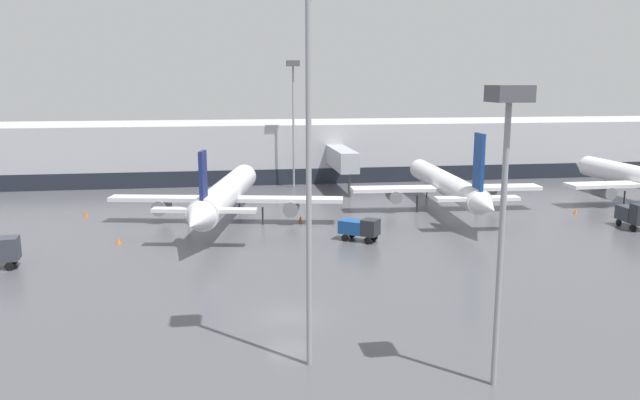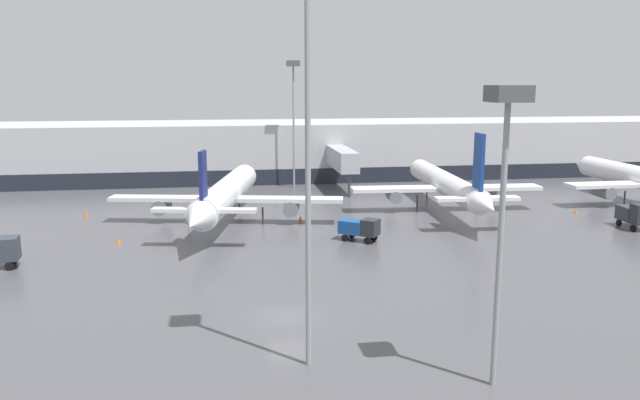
{
  "view_description": "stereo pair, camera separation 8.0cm",
  "coord_description": "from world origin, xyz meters",
  "px_view_note": "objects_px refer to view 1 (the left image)",
  "views": [
    {
      "loc": [
        -3.85,
        -39.39,
        15.52
      ],
      "look_at": [
        6.16,
        25.39,
        3.0
      ],
      "focal_mm": 35.0,
      "sensor_mm": 36.0,
      "label": 1
    },
    {
      "loc": [
        -3.77,
        -39.4,
        15.52
      ],
      "look_at": [
        6.16,
        25.39,
        3.0
      ],
      "focal_mm": 35.0,
      "sensor_mm": 36.0,
      "label": 2
    }
  ],
  "objects_px": {
    "traffic_cone_2": "(300,219)",
    "traffic_cone_3": "(575,211)",
    "apron_light_mast_2": "(506,148)",
    "parked_jet_3": "(447,184)",
    "service_truck_2": "(635,214)",
    "parked_jet_2": "(226,194)",
    "service_truck_0": "(360,228)",
    "apron_light_mast_4": "(293,88)",
    "apron_light_mast_3": "(308,45)",
    "traffic_cone_0": "(86,213)",
    "traffic_cone_4": "(119,241)"
  },
  "relations": [
    {
      "from": "parked_jet_2",
      "to": "service_truck_0",
      "type": "height_order",
      "value": "parked_jet_2"
    },
    {
      "from": "parked_jet_2",
      "to": "traffic_cone_2",
      "type": "xyz_separation_m",
      "value": [
        8.19,
        -0.89,
        -2.86
      ]
    },
    {
      "from": "parked_jet_3",
      "to": "apron_light_mast_2",
      "type": "xyz_separation_m",
      "value": [
        -13.0,
        -42.8,
        9.11
      ]
    },
    {
      "from": "traffic_cone_2",
      "to": "apron_light_mast_4",
      "type": "xyz_separation_m",
      "value": [
        1.89,
        23.34,
        14.15
      ]
    },
    {
      "from": "parked_jet_2",
      "to": "apron_light_mast_3",
      "type": "height_order",
      "value": "apron_light_mast_3"
    },
    {
      "from": "service_truck_0",
      "to": "apron_light_mast_2",
      "type": "bearing_deg",
      "value": -52.03
    },
    {
      "from": "traffic_cone_2",
      "to": "traffic_cone_3",
      "type": "relative_size",
      "value": 1.26
    },
    {
      "from": "parked_jet_3",
      "to": "traffic_cone_3",
      "type": "height_order",
      "value": "parked_jet_3"
    },
    {
      "from": "traffic_cone_2",
      "to": "traffic_cone_4",
      "type": "distance_m",
      "value": 19.75
    },
    {
      "from": "parked_jet_2",
      "to": "apron_light_mast_2",
      "type": "relative_size",
      "value": 2.1
    },
    {
      "from": "service_truck_0",
      "to": "apron_light_mast_3",
      "type": "relative_size",
      "value": 0.18
    },
    {
      "from": "service_truck_2",
      "to": "apron_light_mast_2",
      "type": "height_order",
      "value": "apron_light_mast_2"
    },
    {
      "from": "traffic_cone_0",
      "to": "apron_light_mast_2",
      "type": "xyz_separation_m",
      "value": [
        29.65,
        -46.1,
        11.98
      ]
    },
    {
      "from": "apron_light_mast_3",
      "to": "service_truck_0",
      "type": "bearing_deg",
      "value": 71.82
    },
    {
      "from": "traffic_cone_4",
      "to": "apron_light_mast_2",
      "type": "relative_size",
      "value": 0.04
    },
    {
      "from": "traffic_cone_2",
      "to": "apron_light_mast_3",
      "type": "relative_size",
      "value": 0.03
    },
    {
      "from": "service_truck_0",
      "to": "service_truck_2",
      "type": "height_order",
      "value": "service_truck_2"
    },
    {
      "from": "parked_jet_2",
      "to": "traffic_cone_4",
      "type": "distance_m",
      "value": 13.16
    },
    {
      "from": "parked_jet_2",
      "to": "service_truck_0",
      "type": "bearing_deg",
      "value": -116.61
    },
    {
      "from": "parked_jet_2",
      "to": "service_truck_0",
      "type": "xyz_separation_m",
      "value": [
        12.96,
        -10.06,
        -1.89
      ]
    },
    {
      "from": "apron_light_mast_3",
      "to": "service_truck_2",
      "type": "bearing_deg",
      "value": 34.82
    },
    {
      "from": "service_truck_2",
      "to": "apron_light_mast_2",
      "type": "bearing_deg",
      "value": -40.78
    },
    {
      "from": "service_truck_2",
      "to": "traffic_cone_0",
      "type": "xyz_separation_m",
      "value": [
        -59.36,
        15.3,
        -1.19
      ]
    },
    {
      "from": "parked_jet_3",
      "to": "apron_light_mast_2",
      "type": "distance_m",
      "value": 45.65
    },
    {
      "from": "traffic_cone_3",
      "to": "parked_jet_2",
      "type": "bearing_deg",
      "value": 178.19
    },
    {
      "from": "service_truck_0",
      "to": "service_truck_2",
      "type": "distance_m",
      "value": 30.23
    },
    {
      "from": "traffic_cone_0",
      "to": "apron_light_mast_2",
      "type": "relative_size",
      "value": 0.05
    },
    {
      "from": "traffic_cone_0",
      "to": "traffic_cone_4",
      "type": "distance_m",
      "value": 14.63
    },
    {
      "from": "apron_light_mast_2",
      "to": "apron_light_mast_3",
      "type": "relative_size",
      "value": 0.68
    },
    {
      "from": "service_truck_2",
      "to": "traffic_cone_2",
      "type": "relative_size",
      "value": 5.47
    },
    {
      "from": "parked_jet_3",
      "to": "traffic_cone_2",
      "type": "xyz_separation_m",
      "value": [
        -18.27,
        -3.56,
        -2.87
      ]
    },
    {
      "from": "apron_light_mast_3",
      "to": "traffic_cone_4",
      "type": "bearing_deg",
      "value": 117.05
    },
    {
      "from": "traffic_cone_2",
      "to": "apron_light_mast_2",
      "type": "bearing_deg",
      "value": -82.36
    },
    {
      "from": "traffic_cone_3",
      "to": "traffic_cone_0",
      "type": "bearing_deg",
      "value": 172.78
    },
    {
      "from": "service_truck_0",
      "to": "traffic_cone_2",
      "type": "bearing_deg",
      "value": 154.47
    },
    {
      "from": "traffic_cone_2",
      "to": "apron_light_mast_3",
      "type": "xyz_separation_m",
      "value": [
        -3.87,
        -35.46,
        16.93
      ]
    },
    {
      "from": "apron_light_mast_2",
      "to": "apron_light_mast_4",
      "type": "height_order",
      "value": "apron_light_mast_4"
    },
    {
      "from": "service_truck_0",
      "to": "traffic_cone_0",
      "type": "distance_m",
      "value": 33.28
    },
    {
      "from": "traffic_cone_3",
      "to": "apron_light_mast_4",
      "type": "height_order",
      "value": "apron_light_mast_4"
    },
    {
      "from": "traffic_cone_0",
      "to": "traffic_cone_4",
      "type": "relative_size",
      "value": 1.29
    },
    {
      "from": "apron_light_mast_2",
      "to": "service_truck_0",
      "type": "bearing_deg",
      "value": 90.95
    },
    {
      "from": "apron_light_mast_2",
      "to": "traffic_cone_2",
      "type": "bearing_deg",
      "value": 97.64
    },
    {
      "from": "parked_jet_3",
      "to": "apron_light_mast_2",
      "type": "bearing_deg",
      "value": 166.76
    },
    {
      "from": "apron_light_mast_2",
      "to": "parked_jet_3",
      "type": "bearing_deg",
      "value": 73.1
    },
    {
      "from": "service_truck_0",
      "to": "apron_light_mast_4",
      "type": "height_order",
      "value": "apron_light_mast_4"
    },
    {
      "from": "apron_light_mast_2",
      "to": "apron_light_mast_3",
      "type": "height_order",
      "value": "apron_light_mast_3"
    },
    {
      "from": "parked_jet_3",
      "to": "service_truck_2",
      "type": "xyz_separation_m",
      "value": [
        16.71,
        -12.0,
        -1.69
      ]
    },
    {
      "from": "traffic_cone_0",
      "to": "parked_jet_2",
      "type": "bearing_deg",
      "value": -20.25
    },
    {
      "from": "parked_jet_2",
      "to": "apron_light_mast_3",
      "type": "bearing_deg",
      "value": -162.01
    },
    {
      "from": "traffic_cone_2",
      "to": "apron_light_mast_4",
      "type": "relative_size",
      "value": 0.04
    }
  ]
}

